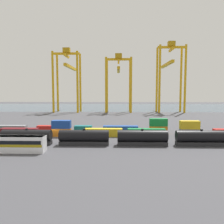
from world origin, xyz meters
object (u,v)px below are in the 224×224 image
object	(u,v)px
freight_tank_row	(84,137)
gantry_crane_west	(68,73)
gantry_crane_east	(170,70)
shipping_container_16	(158,130)
shipping_container_15	(121,130)
gantry_crane_central	(119,76)

from	to	relation	value
freight_tank_row	gantry_crane_west	world-z (taller)	gantry_crane_west
freight_tank_row	gantry_crane_east	distance (m)	118.19
shipping_container_16	shipping_container_15	bearing A→B (deg)	180.00
gantry_crane_west	gantry_crane_east	xyz separation A→B (m)	(74.17, -0.24, 1.99)
gantry_crane_west	gantry_crane_central	distance (m)	37.17
freight_tank_row	gantry_crane_central	xyz separation A→B (m)	(9.52, 104.38, 23.61)
freight_tank_row	shipping_container_15	distance (m)	20.39
shipping_container_16	gantry_crane_central	size ratio (longest dim) A/B	0.15
gantry_crane_east	gantry_crane_central	bearing A→B (deg)	-179.11
gantry_crane_central	gantry_crane_east	xyz separation A→B (m)	(37.08, 0.58, 4.35)
freight_tank_row	gantry_crane_west	size ratio (longest dim) A/B	1.68
shipping_container_16	gantry_crane_central	bearing A→B (deg)	98.98
shipping_container_15	gantry_crane_east	xyz separation A→B (m)	(36.50, 87.26, 28.80)
gantry_crane_central	shipping_container_16	bearing A→B (deg)	-81.02
shipping_container_16	gantry_crane_central	distance (m)	91.11
shipping_container_16	gantry_crane_east	bearing A→B (deg)	75.00
gantry_crane_central	gantry_crane_east	size ratio (longest dim) A/B	0.83
gantry_crane_central	freight_tank_row	bearing A→B (deg)	-95.21
gantry_crane_west	gantry_crane_east	distance (m)	74.20
gantry_crane_central	gantry_crane_east	bearing A→B (deg)	0.89
freight_tank_row	shipping_container_16	size ratio (longest dim) A/B	12.67
shipping_container_15	gantry_crane_west	world-z (taller)	gantry_crane_west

